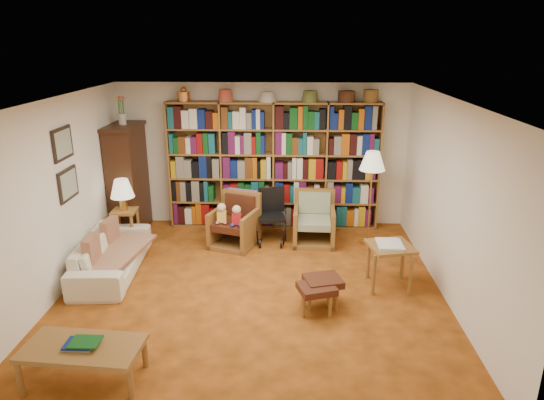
{
  "coord_description": "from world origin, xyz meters",
  "views": [
    {
      "loc": [
        0.46,
        -5.79,
        3.2
      ],
      "look_at": [
        0.23,
        0.6,
        1.06
      ],
      "focal_mm": 32.0,
      "sensor_mm": 36.0,
      "label": 1
    }
  ],
  "objects_px": {
    "armchair_leather": "(235,223)",
    "floor_lamp": "(372,165)",
    "footstool_a": "(317,290)",
    "footstool_b": "(323,283)",
    "armchair_sage": "(314,223)",
    "coffee_table": "(83,350)",
    "sofa": "(112,254)",
    "side_table_papers": "(390,252)",
    "wheelchair": "(271,217)",
    "side_table_lamp": "(125,220)"
  },
  "relations": [
    {
      "from": "side_table_lamp",
      "to": "footstool_b",
      "type": "bearing_deg",
      "value": -29.94
    },
    {
      "from": "coffee_table",
      "to": "sofa",
      "type": "bearing_deg",
      "value": 103.28
    },
    {
      "from": "footstool_b",
      "to": "floor_lamp",
      "type": "bearing_deg",
      "value": 66.67
    },
    {
      "from": "sofa",
      "to": "coffee_table",
      "type": "height_order",
      "value": "sofa"
    },
    {
      "from": "armchair_sage",
      "to": "coffee_table",
      "type": "relative_size",
      "value": 0.71
    },
    {
      "from": "sofa",
      "to": "footstool_a",
      "type": "distance_m",
      "value": 3.03
    },
    {
      "from": "armchair_leather",
      "to": "floor_lamp",
      "type": "distance_m",
      "value": 2.38
    },
    {
      "from": "wheelchair",
      "to": "floor_lamp",
      "type": "height_order",
      "value": "floor_lamp"
    },
    {
      "from": "sofa",
      "to": "footstool_b",
      "type": "bearing_deg",
      "value": -109.02
    },
    {
      "from": "armchair_leather",
      "to": "footstool_a",
      "type": "bearing_deg",
      "value": -59.37
    },
    {
      "from": "armchair_leather",
      "to": "sofa",
      "type": "bearing_deg",
      "value": -146.78
    },
    {
      "from": "wheelchair",
      "to": "coffee_table",
      "type": "bearing_deg",
      "value": -115.11
    },
    {
      "from": "footstool_b",
      "to": "side_table_lamp",
      "type": "bearing_deg",
      "value": 150.06
    },
    {
      "from": "armchair_sage",
      "to": "wheelchair",
      "type": "relative_size",
      "value": 0.96
    },
    {
      "from": "armchair_sage",
      "to": "side_table_papers",
      "type": "relative_size",
      "value": 1.28
    },
    {
      "from": "side_table_papers",
      "to": "floor_lamp",
      "type": "bearing_deg",
      "value": 91.79
    },
    {
      "from": "side_table_papers",
      "to": "footstool_a",
      "type": "distance_m",
      "value": 1.23
    },
    {
      "from": "side_table_papers",
      "to": "coffee_table",
      "type": "bearing_deg",
      "value": -148.61
    },
    {
      "from": "coffee_table",
      "to": "armchair_sage",
      "type": "bearing_deg",
      "value": 56.25
    },
    {
      "from": "wheelchair",
      "to": "footstool_a",
      "type": "distance_m",
      "value": 2.34
    },
    {
      "from": "armchair_sage",
      "to": "floor_lamp",
      "type": "relative_size",
      "value": 0.55
    },
    {
      "from": "coffee_table",
      "to": "floor_lamp",
      "type": "bearing_deg",
      "value": 47.12
    },
    {
      "from": "side_table_lamp",
      "to": "floor_lamp",
      "type": "distance_m",
      "value": 4.03
    },
    {
      "from": "armchair_sage",
      "to": "wheelchair",
      "type": "height_order",
      "value": "wheelchair"
    },
    {
      "from": "side_table_lamp",
      "to": "wheelchair",
      "type": "distance_m",
      "value": 2.36
    },
    {
      "from": "sofa",
      "to": "footstool_a",
      "type": "relative_size",
      "value": 3.59
    },
    {
      "from": "sofa",
      "to": "side_table_lamp",
      "type": "height_order",
      "value": "side_table_lamp"
    },
    {
      "from": "coffee_table",
      "to": "footstool_a",
      "type": "bearing_deg",
      "value": 30.15
    },
    {
      "from": "footstool_a",
      "to": "footstool_b",
      "type": "relative_size",
      "value": 0.98
    },
    {
      "from": "armchair_sage",
      "to": "sofa",
      "type": "bearing_deg",
      "value": -157.16
    },
    {
      "from": "armchair_sage",
      "to": "coffee_table",
      "type": "xyz_separation_m",
      "value": [
        -2.38,
        -3.57,
        0.03
      ]
    },
    {
      "from": "floor_lamp",
      "to": "coffee_table",
      "type": "distance_m",
      "value": 4.9
    },
    {
      "from": "wheelchair",
      "to": "armchair_leather",
      "type": "bearing_deg",
      "value": -162.77
    },
    {
      "from": "armchair_leather",
      "to": "coffee_table",
      "type": "height_order",
      "value": "armchair_leather"
    },
    {
      "from": "armchair_leather",
      "to": "coffee_table",
      "type": "bearing_deg",
      "value": -107.83
    },
    {
      "from": "armchair_leather",
      "to": "floor_lamp",
      "type": "xyz_separation_m",
      "value": [
        2.17,
        0.11,
        0.97
      ]
    },
    {
      "from": "sofa",
      "to": "side_table_papers",
      "type": "bearing_deg",
      "value": -98.1
    },
    {
      "from": "armchair_leather",
      "to": "side_table_papers",
      "type": "relative_size",
      "value": 1.37
    },
    {
      "from": "side_table_lamp",
      "to": "armchair_leather",
      "type": "relative_size",
      "value": 0.67
    },
    {
      "from": "floor_lamp",
      "to": "coffee_table",
      "type": "xyz_separation_m",
      "value": [
        -3.27,
        -3.52,
        -0.97
      ]
    },
    {
      "from": "armchair_sage",
      "to": "coffee_table",
      "type": "height_order",
      "value": "armchair_sage"
    },
    {
      "from": "sofa",
      "to": "armchair_sage",
      "type": "relative_size",
      "value": 2.22
    },
    {
      "from": "sofa",
      "to": "side_table_papers",
      "type": "distance_m",
      "value": 3.89
    },
    {
      "from": "floor_lamp",
      "to": "side_table_papers",
      "type": "height_order",
      "value": "floor_lamp"
    },
    {
      "from": "armchair_sage",
      "to": "footstool_b",
      "type": "xyz_separation_m",
      "value": [
        0.02,
        -2.05,
        -0.01
      ]
    },
    {
      "from": "wheelchair",
      "to": "side_table_papers",
      "type": "height_order",
      "value": "wheelchair"
    },
    {
      "from": "side_table_lamp",
      "to": "sofa",
      "type": "bearing_deg",
      "value": -83.94
    },
    {
      "from": "sofa",
      "to": "side_table_papers",
      "type": "height_order",
      "value": "side_table_papers"
    },
    {
      "from": "armchair_leather",
      "to": "footstool_a",
      "type": "relative_size",
      "value": 1.74
    },
    {
      "from": "coffee_table",
      "to": "footstool_b",
      "type": "bearing_deg",
      "value": 32.19
    }
  ]
}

